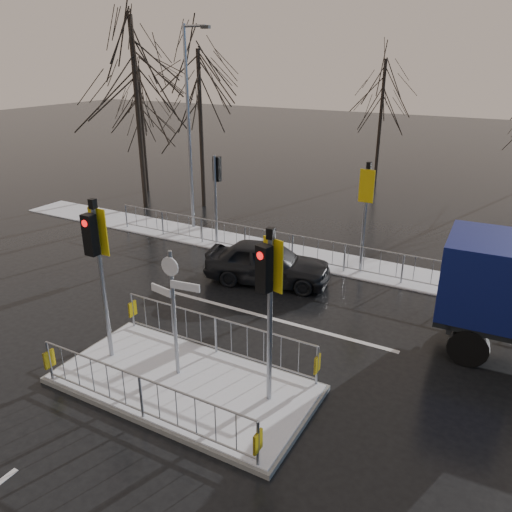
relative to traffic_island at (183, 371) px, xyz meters
The scene contains 11 objects.
ground 0.39m from the traffic_island, 42.90° to the right, with size 120.00×120.00×0.00m, color black.
snow_verge 8.60m from the traffic_island, 89.92° to the left, with size 30.00×2.00×0.04m, color white.
lane_markings 0.52m from the traffic_island, 88.07° to the right, with size 8.00×11.38×0.01m.
traffic_island is the anchor object (origin of this frame).
far_kerb_fixtures 8.11m from the traffic_island, 87.84° to the left, with size 18.00×0.65×3.83m.
car_far_lane 6.05m from the traffic_island, 98.97° to the left, with size 1.67×4.15×1.41m, color black.
tree_near_a 16.23m from the traffic_island, 133.66° to the left, with size 4.75×4.75×8.97m.
tree_near_b 15.57m from the traffic_island, 122.60° to the left, with size 4.00×4.00×7.55m.
tree_near_c 18.84m from the traffic_island, 132.79° to the left, with size 3.50×3.50×6.61m.
tree_far_a 22.52m from the traffic_island, 95.17° to the left, with size 3.75×3.75×7.08m.
street_lamp_left 12.17m from the traffic_island, 124.07° to the left, with size 1.25×0.18×8.20m.
Camera 1 is at (6.05, -7.52, 7.06)m, focal length 35.00 mm.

